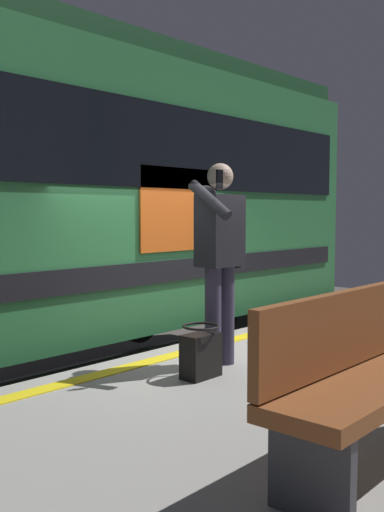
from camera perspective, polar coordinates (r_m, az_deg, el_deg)
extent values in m
plane|color=#4C4742|center=(6.26, -0.63, -16.98)|extent=(23.62, 23.62, 0.00)
cube|color=gray|center=(5.00, 18.17, -16.88)|extent=(14.40, 4.19, 0.96)
cube|color=yellow|center=(5.78, 1.58, -8.76)|extent=(14.12, 0.16, 0.01)
cube|color=slate|center=(7.02, -7.81, -13.93)|extent=(18.73, 0.08, 0.16)
cube|color=slate|center=(8.12, -14.50, -11.49)|extent=(18.73, 0.08, 0.16)
cube|color=black|center=(5.32, -15.92, 11.76)|extent=(10.50, 0.03, 0.90)
cube|color=black|center=(5.31, -15.62, -2.84)|extent=(10.50, 0.03, 0.24)
cube|color=#D85919|center=(6.51, -1.16, 4.56)|extent=(1.21, 0.02, 0.92)
cylinder|color=black|center=(8.15, 5.41, -7.69)|extent=(0.84, 0.12, 0.84)
cylinder|color=black|center=(9.57, -5.12, -5.89)|extent=(0.84, 0.12, 0.84)
cylinder|color=#383347|center=(5.08, 3.36, -5.73)|extent=(0.14, 0.14, 0.85)
cylinder|color=#383347|center=(4.94, 2.05, -6.00)|extent=(0.14, 0.14, 0.85)
cube|color=black|center=(4.93, 2.75, 2.49)|extent=(0.40, 0.24, 0.60)
sphere|color=black|center=(5.03, 1.34, 5.74)|extent=(0.20, 0.20, 0.20)
sphere|color=beige|center=(4.94, 2.77, 7.74)|extent=(0.22, 0.22, 0.22)
cylinder|color=black|center=(5.13, 4.51, 1.88)|extent=(0.09, 0.09, 0.54)
cylinder|color=black|center=(4.70, 1.74, 5.48)|extent=(0.09, 0.42, 0.33)
cube|color=black|center=(4.64, 2.69, 7.46)|extent=(0.07, 0.02, 0.15)
cube|color=black|center=(4.70, 0.87, -9.68)|extent=(0.32, 0.18, 0.35)
torus|color=black|center=(4.65, 0.88, -6.86)|extent=(0.30, 0.30, 0.02)
cube|color=brown|center=(3.15, 17.53, -11.75)|extent=(1.59, 0.44, 0.08)
cube|color=brown|center=(3.17, 14.48, -6.92)|extent=(1.59, 0.06, 0.40)
cube|color=#333338|center=(2.69, 11.47, -19.55)|extent=(0.06, 0.40, 0.45)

